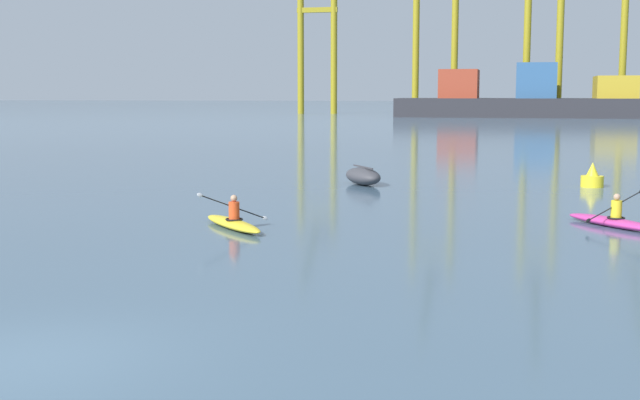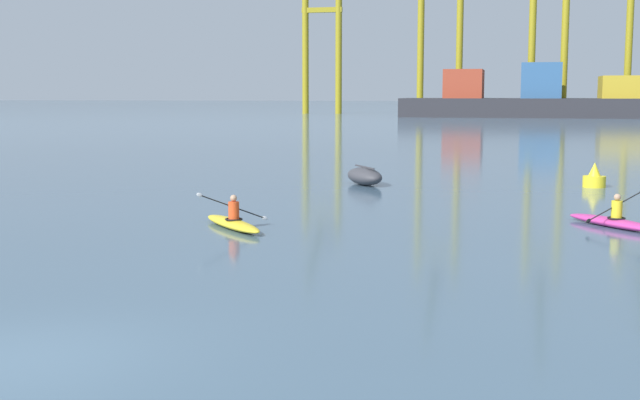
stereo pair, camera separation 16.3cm
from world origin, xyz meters
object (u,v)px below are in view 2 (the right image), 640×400
object	(u,v)px
container_barge	(538,100)
capsized_dinghy	(365,176)
channel_buoy	(594,178)
gantry_crane_west_mid	(440,2)
kayak_yellow	(233,222)
kayak_magenta	(614,221)
gantry_crane_west	(322,30)

from	to	relation	value
container_barge	capsized_dinghy	distance (m)	103.93
capsized_dinghy	channel_buoy	xyz separation A→B (m)	(9.14, 1.21, 0.01)
capsized_dinghy	gantry_crane_west_mid	bearing A→B (deg)	93.93
channel_buoy	kayak_yellow	distance (m)	16.97
kayak_yellow	gantry_crane_west_mid	bearing A→B (deg)	92.89
gantry_crane_west_mid	channel_buoy	size ratio (longest dim) A/B	37.67
container_barge	kayak_yellow	world-z (taller)	container_barge
gantry_crane_west_mid	container_barge	bearing A→B (deg)	-38.97
kayak_yellow	kayak_magenta	size ratio (longest dim) A/B	0.97
container_barge	channel_buoy	xyz separation A→B (m)	(0.30, -102.31, -2.29)
container_barge	kayak_magenta	world-z (taller)	container_barge
capsized_dinghy	kayak_yellow	size ratio (longest dim) A/B	0.95
capsized_dinghy	kayak_magenta	size ratio (longest dim) A/B	0.93
container_barge	gantry_crane_west_mid	bearing A→B (deg)	141.03
gantry_crane_west	kayak_yellow	xyz separation A→B (m)	(28.03, -129.51, -15.11)
capsized_dinghy	kayak_magenta	xyz separation A→B (m)	(8.82, -9.28, -0.18)
gantry_crane_west_mid	channel_buoy	xyz separation A→B (m)	(17.19, -115.98, -19.23)
container_barge	channel_buoy	size ratio (longest dim) A/B	43.38
container_barge	channel_buoy	bearing A→B (deg)	-89.83
container_barge	gantry_crane_west	distance (m)	42.80
gantry_crane_west_mid	kayak_yellow	world-z (taller)	gantry_crane_west_mid
container_barge	channel_buoy	distance (m)	102.34
gantry_crane_west_mid	kayak_magenta	world-z (taller)	gantry_crane_west_mid
channel_buoy	gantry_crane_west_mid	bearing A→B (deg)	98.43
gantry_crane_west	kayak_yellow	bearing A→B (deg)	-77.79
capsized_dinghy	channel_buoy	world-z (taller)	channel_buoy
container_barge	capsized_dinghy	world-z (taller)	container_barge
gantry_crane_west	kayak_magenta	bearing A→B (deg)	-73.16
gantry_crane_west_mid	capsized_dinghy	xyz separation A→B (m)	(8.06, -117.20, -19.24)
kayak_yellow	capsized_dinghy	bearing A→B (deg)	82.65
container_barge	kayak_magenta	bearing A→B (deg)	-90.01
gantry_crane_west_mid	channel_buoy	bearing A→B (deg)	-81.57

